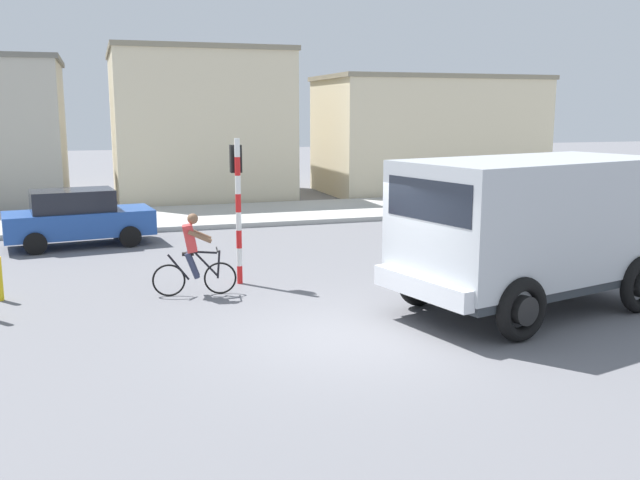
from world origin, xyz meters
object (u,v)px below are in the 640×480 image
object	(u,v)px
truck_foreground	(531,224)
cyclist	(193,255)
traffic_light_pole	(237,190)
car_red_near	(78,217)

from	to	relation	value
truck_foreground	cyclist	distance (m)	6.74
truck_foreground	traffic_light_pole	bearing A→B (deg)	142.17
traffic_light_pole	car_red_near	bearing A→B (deg)	121.60
cyclist	car_red_near	distance (m)	6.87
truck_foreground	car_red_near	world-z (taller)	truck_foreground
truck_foreground	cyclist	xyz separation A→B (m)	(-5.98, 3.01, -0.80)
traffic_light_pole	car_red_near	world-z (taller)	traffic_light_pole
truck_foreground	cyclist	size ratio (longest dim) A/B	3.40
truck_foreground	car_red_near	size ratio (longest dim) A/B	1.40
cyclist	car_red_near	world-z (taller)	cyclist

